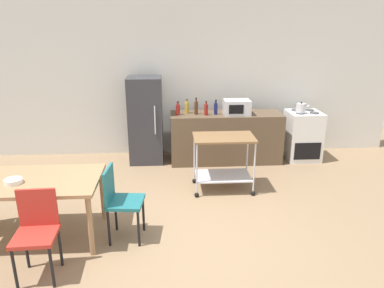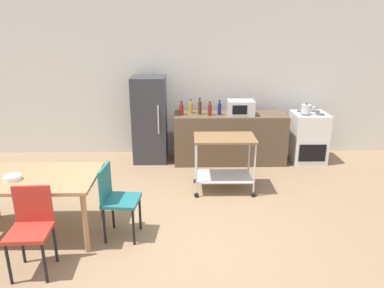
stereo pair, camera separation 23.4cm
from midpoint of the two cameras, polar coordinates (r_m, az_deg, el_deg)
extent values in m
plane|color=#8C7051|center=(4.45, -0.75, -14.84)|extent=(12.00, 12.00, 0.00)
cube|color=silver|center=(6.99, -0.90, 10.26)|extent=(8.40, 0.12, 2.90)
cube|color=brown|center=(6.69, 6.88, 0.96)|extent=(2.00, 0.64, 0.90)
cube|color=#A37A51|center=(4.59, -22.49, -4.95)|extent=(1.50, 0.90, 0.04)
cylinder|color=#A37A51|center=(4.21, -14.80, -11.95)|extent=(0.06, 0.06, 0.71)
cylinder|color=#A37A51|center=(4.88, -12.71, -7.36)|extent=(0.06, 0.06, 0.71)
cube|color=#1E666B|center=(4.35, -9.45, -8.76)|extent=(0.44, 0.44, 0.04)
cube|color=#1E666B|center=(4.30, -11.94, -5.99)|extent=(0.07, 0.38, 0.40)
cylinder|color=black|center=(4.29, -7.57, -12.83)|extent=(0.03, 0.03, 0.45)
cylinder|color=black|center=(4.58, -6.68, -10.65)|extent=(0.03, 0.03, 0.45)
cylinder|color=black|center=(4.37, -12.04, -12.48)|extent=(0.03, 0.03, 0.45)
cylinder|color=black|center=(4.65, -10.86, -10.37)|extent=(0.03, 0.03, 0.45)
cube|color=#B72D23|center=(4.00, -22.54, -12.65)|extent=(0.42, 0.42, 0.04)
cube|color=#B72D23|center=(4.04, -22.12, -8.67)|extent=(0.38, 0.05, 0.40)
cylinder|color=black|center=(4.05, -25.25, -16.71)|extent=(0.03, 0.03, 0.45)
cylinder|color=black|center=(3.94, -20.45, -17.10)|extent=(0.03, 0.03, 0.45)
cylinder|color=black|center=(4.31, -23.61, -14.19)|extent=(0.03, 0.03, 0.45)
cylinder|color=black|center=(4.21, -19.13, -14.47)|extent=(0.03, 0.03, 0.45)
cube|color=white|center=(7.05, 18.62, 1.02)|extent=(0.60, 0.60, 0.90)
cube|color=black|center=(6.84, 19.26, -1.37)|extent=(0.48, 0.01, 0.32)
cylinder|color=#47474C|center=(6.78, 18.30, 4.43)|extent=(0.16, 0.16, 0.02)
cylinder|color=#47474C|center=(6.87, 20.35, 4.38)|extent=(0.16, 0.16, 0.02)
cylinder|color=#47474C|center=(7.00, 17.68, 4.91)|extent=(0.16, 0.16, 0.02)
cylinder|color=#47474C|center=(7.09, 19.68, 4.86)|extent=(0.16, 0.16, 0.02)
cube|color=#333338|center=(6.66, -5.62, 3.82)|extent=(0.60, 0.60, 1.55)
cylinder|color=silver|center=(6.32, -4.23, 3.80)|extent=(0.02, 0.02, 0.50)
cube|color=brown|center=(5.38, 6.37, 0.95)|extent=(0.90, 0.56, 0.03)
cube|color=silver|center=(5.60, 6.15, -5.06)|extent=(0.83, 0.52, 0.02)
cylinder|color=silver|center=(5.24, 1.99, -3.90)|extent=(0.02, 0.02, 0.76)
sphere|color=black|center=(5.41, 1.94, -7.97)|extent=(0.07, 0.07, 0.07)
cylinder|color=silver|center=(5.35, 11.03, -3.78)|extent=(0.02, 0.02, 0.76)
sphere|color=black|center=(5.52, 10.77, -7.77)|extent=(0.07, 0.07, 0.07)
cylinder|color=silver|center=(5.71, 1.74, -2.00)|extent=(0.02, 0.02, 0.76)
sphere|color=black|center=(5.87, 1.71, -5.80)|extent=(0.07, 0.07, 0.07)
cylinder|color=silver|center=(5.81, 10.06, -1.92)|extent=(0.02, 0.02, 0.76)
sphere|color=black|center=(5.96, 9.84, -5.67)|extent=(0.07, 0.07, 0.07)
cylinder|color=maroon|center=(6.43, -0.61, 5.37)|extent=(0.07, 0.07, 0.18)
cylinder|color=maroon|center=(6.41, -0.61, 6.39)|extent=(0.03, 0.03, 0.05)
cylinder|color=black|center=(6.40, -0.61, 6.66)|extent=(0.04, 0.04, 0.01)
cylinder|color=gold|center=(6.55, 0.81, 5.66)|extent=(0.08, 0.08, 0.19)
cylinder|color=gold|center=(6.53, 0.82, 6.69)|extent=(0.03, 0.03, 0.05)
cylinder|color=black|center=(6.52, 0.82, 6.95)|extent=(0.04, 0.04, 0.01)
cylinder|color=#4C2D19|center=(6.47, 2.27, 5.64)|extent=(0.06, 0.06, 0.23)
cylinder|color=#4C2D19|center=(6.44, 2.28, 6.88)|extent=(0.03, 0.03, 0.06)
cylinder|color=black|center=(6.43, 2.29, 7.19)|extent=(0.03, 0.03, 0.01)
cylinder|color=maroon|center=(6.41, 3.83, 5.34)|extent=(0.07, 0.07, 0.19)
cylinder|color=maroon|center=(6.39, 3.85, 6.36)|extent=(0.03, 0.03, 0.04)
cylinder|color=black|center=(6.38, 3.85, 6.59)|extent=(0.03, 0.03, 0.01)
cylinder|color=navy|center=(6.47, 5.36, 5.44)|extent=(0.07, 0.07, 0.20)
cylinder|color=navy|center=(6.44, 5.39, 6.52)|extent=(0.03, 0.03, 0.05)
cylinder|color=black|center=(6.43, 5.40, 6.80)|extent=(0.03, 0.03, 0.01)
cube|color=silver|center=(6.49, 8.66, 5.64)|extent=(0.46, 0.34, 0.26)
cube|color=black|center=(6.31, 8.56, 5.29)|extent=(0.25, 0.01, 0.16)
cylinder|color=white|center=(4.55, -25.01, -4.83)|extent=(0.19, 0.19, 0.05)
cylinder|color=silver|center=(6.78, 18.40, 5.20)|extent=(0.17, 0.17, 0.16)
sphere|color=black|center=(6.76, 18.48, 5.99)|extent=(0.03, 0.03, 0.03)
cylinder|color=silver|center=(6.82, 19.34, 5.37)|extent=(0.08, 0.02, 0.07)
camera|label=1|loc=(0.12, -88.71, 0.43)|focal=34.07mm
camera|label=2|loc=(0.12, 91.29, -0.43)|focal=34.07mm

